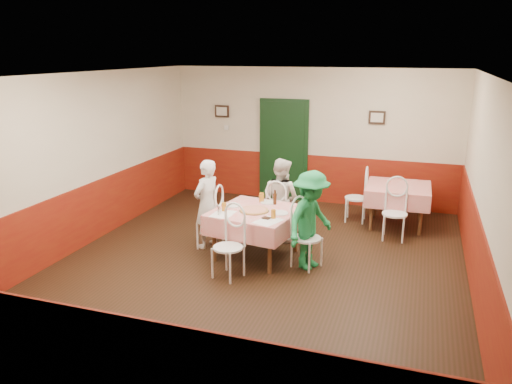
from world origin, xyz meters
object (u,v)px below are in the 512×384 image
(chair_far, at_px, (279,214))
(glass_b, at_px, (273,214))
(chair_right, at_px, (307,238))
(beer_bottle, at_px, (275,198))
(chair_near, at_px, (228,248))
(chair_left, at_px, (210,221))
(chair_second_a, at_px, (356,198))
(main_table, at_px, (256,234))
(chair_second_b, at_px, (395,214))
(second_table, at_px, (397,206))
(diner_far, at_px, (281,199))
(glass_c, at_px, (262,197))
(pizza, at_px, (254,210))
(diner_right, at_px, (311,220))
(wallet, at_px, (266,218))
(glass_a, at_px, (224,207))

(chair_far, distance_m, glass_b, 1.21)
(chair_right, bearing_deg, beer_bottle, 73.22)
(chair_near, distance_m, beer_bottle, 1.33)
(chair_left, relative_size, glass_b, 6.86)
(chair_far, height_order, glass_b, chair_far)
(chair_left, distance_m, chair_second_a, 2.94)
(main_table, relative_size, chair_far, 1.36)
(main_table, relative_size, chair_second_b, 1.36)
(second_table, xyz_separation_m, diner_far, (-1.85, -1.32, 0.33))
(chair_far, xyz_separation_m, glass_c, (-0.19, -0.40, 0.38))
(chair_near, height_order, beer_bottle, beer_bottle)
(chair_right, bearing_deg, pizza, 106.63)
(glass_b, height_order, diner_far, diner_far)
(glass_c, bearing_deg, diner_far, 66.00)
(chair_near, xyz_separation_m, diner_right, (1.02, 0.70, 0.29))
(chair_second_b, height_order, glass_c, glass_c)
(second_table, height_order, diner_right, diner_right)
(chair_left, height_order, chair_far, same)
(chair_far, bearing_deg, beer_bottle, 99.29)
(chair_far, distance_m, chair_second_a, 1.76)
(diner_far, bearing_deg, second_table, -125.16)
(glass_c, distance_m, diner_far, 0.50)
(beer_bottle, bearing_deg, main_table, -115.71)
(main_table, distance_m, beer_bottle, 0.65)
(chair_far, height_order, wallet, chair_far)
(main_table, xyz_separation_m, wallet, (0.27, -0.34, 0.40))
(chair_second_b, bearing_deg, glass_a, -146.82)
(chair_second_a, height_order, glass_c, glass_c)
(second_table, distance_m, diner_far, 2.29)
(chair_far, distance_m, diner_far, 0.26)
(glass_b, bearing_deg, diner_far, 100.61)
(main_table, height_order, chair_left, chair_left)
(second_table, bearing_deg, chair_far, -143.72)
(chair_far, bearing_deg, chair_right, 128.73)
(glass_c, bearing_deg, diner_right, -31.90)
(main_table, xyz_separation_m, chair_far, (0.14, 0.84, 0.08))
(chair_left, distance_m, diner_far, 1.26)
(glass_a, relative_size, wallet, 1.19)
(wallet, distance_m, diner_far, 1.23)
(chair_second_b, relative_size, diner_far, 0.64)
(chair_left, xyz_separation_m, beer_bottle, (1.03, 0.25, 0.42))
(glass_a, bearing_deg, chair_left, 139.93)
(glass_b, xyz_separation_m, beer_bottle, (-0.18, 0.67, 0.04))
(chair_second_b, height_order, diner_right, diner_right)
(glass_a, distance_m, wallet, 0.73)
(pizza, bearing_deg, chair_left, 166.90)
(main_table, xyz_separation_m, diner_right, (0.89, -0.14, 0.36))
(chair_left, relative_size, chair_right, 1.00)
(diner_far, bearing_deg, chair_right, 143.63)
(main_table, relative_size, wallet, 11.09)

